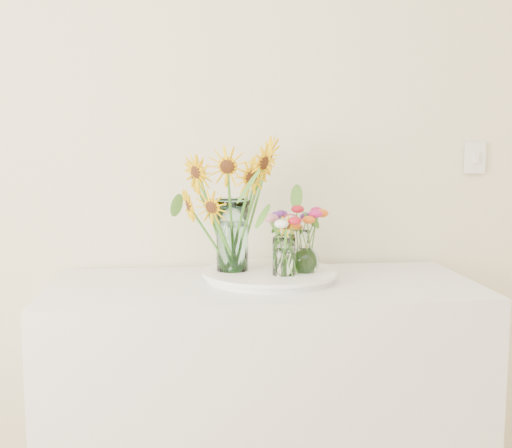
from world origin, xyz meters
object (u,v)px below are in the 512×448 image
Objects in this scene: mason_jar at (232,235)px; counter at (263,413)px; tray at (270,276)px; small_vase_b at (304,252)px; small_vase_c at (285,250)px; small_vase_a at (284,257)px.

counter is at bearing -34.29° from mason_jar.
small_vase_b is at bearing -16.98° from tray.
counter is 0.56m from small_vase_c.
small_vase_c is (0.09, 0.13, 0.53)m from counter.
mason_jar is at bearing -160.97° from small_vase_c.
small_vase_c is at bearing 52.78° from tray.
small_vase_c is (0.19, 0.07, -0.07)m from mason_jar.
tray is 3.67× the size of small_vase_c.
counter is 3.27× the size of tray.
small_vase_b is at bearing 4.89° from counter.
small_vase_b is (0.11, -0.03, 0.09)m from tray.
counter is 11.99× the size of small_vase_c.
tray is at bearing 118.34° from small_vase_a.
tray is 0.11m from small_vase_a.
mason_jar reaches higher than counter.
small_vase_b is (0.14, 0.01, 0.55)m from counter.
mason_jar is (-0.10, 0.07, 0.60)m from counter.
mason_jar is at bearing 170.39° from tray.
tray is 0.13m from small_vase_c.
small_vase_b is 1.26× the size of small_vase_c.
counter is at bearing -125.01° from small_vase_c.
tray is at bearing 59.53° from counter.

